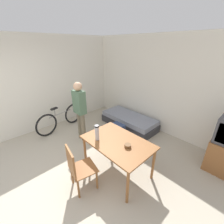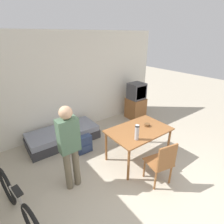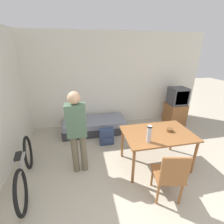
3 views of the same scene
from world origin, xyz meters
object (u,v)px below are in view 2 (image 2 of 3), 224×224
object	(u,v)px
mate_bowl	(147,125)
backpack	(84,144)
wooden_chair	(162,162)
person_standing	(69,144)
bicycle	(18,204)
daybed	(63,136)
tv	(136,102)
thermos_flask	(137,132)
dining_table	(139,133)

from	to	relation	value
mate_bowl	backpack	world-z (taller)	mate_bowl
wooden_chair	backpack	world-z (taller)	wooden_chair
backpack	person_standing	bearing A→B (deg)	-129.76
wooden_chair	bicycle	bearing A→B (deg)	161.12
daybed	person_standing	world-z (taller)	person_standing
tv	mate_bowl	xyz separation A→B (m)	(-1.20, -1.59, 0.21)
bicycle	backpack	distance (m)	1.83
bicycle	mate_bowl	xyz separation A→B (m)	(2.67, 0.03, 0.43)
person_standing	mate_bowl	xyz separation A→B (m)	(1.75, -0.13, -0.15)
daybed	person_standing	xyz separation A→B (m)	(-0.42, -1.49, 0.75)
bicycle	backpack	size ratio (longest dim) A/B	3.76
backpack	tv	bearing A→B (deg)	16.55
person_standing	backpack	world-z (taller)	person_standing
person_standing	mate_bowl	world-z (taller)	person_standing
bicycle	thermos_flask	world-z (taller)	thermos_flask
daybed	wooden_chair	xyz separation A→B (m)	(0.90, -2.41, 0.32)
bicycle	backpack	bearing A→B (deg)	30.81
mate_bowl	backpack	size ratio (longest dim) A/B	0.28
daybed	backpack	bearing A→B (deg)	-72.02
tv	bicycle	world-z (taller)	tv
wooden_chair	person_standing	world-z (taller)	person_standing
thermos_flask	person_standing	bearing A→B (deg)	162.53
daybed	tv	xyz separation A→B (m)	(2.53, -0.03, 0.38)
daybed	bicycle	distance (m)	2.13
daybed	thermos_flask	size ratio (longest dim) A/B	5.72
daybed	dining_table	world-z (taller)	dining_table
bicycle	tv	bearing A→B (deg)	22.71
tv	daybed	bearing A→B (deg)	179.37
bicycle	mate_bowl	distance (m)	2.71
person_standing	bicycle	bearing A→B (deg)	-170.52
bicycle	mate_bowl	world-z (taller)	mate_bowl
tv	bicycle	size ratio (longest dim) A/B	0.73
dining_table	daybed	bearing A→B (deg)	123.66
daybed	thermos_flask	distance (m)	2.15
person_standing	tv	bearing A→B (deg)	26.42
mate_bowl	person_standing	bearing A→B (deg)	175.84
tv	bicycle	bearing A→B (deg)	-157.29
thermos_flask	backpack	bearing A→B (deg)	115.10
person_standing	mate_bowl	size ratio (longest dim) A/B	13.31
daybed	wooden_chair	world-z (taller)	wooden_chair
dining_table	wooden_chair	size ratio (longest dim) A/B	1.45
dining_table	mate_bowl	world-z (taller)	mate_bowl
bicycle	person_standing	size ratio (longest dim) A/B	1.01
bicycle	backpack	world-z (taller)	bicycle
dining_table	person_standing	xyz separation A→B (m)	(-1.50, 0.13, 0.26)
bicycle	wooden_chair	bearing A→B (deg)	-18.88
dining_table	person_standing	bearing A→B (deg)	175.04
tv	backpack	distance (m)	2.42
dining_table	mate_bowl	bearing A→B (deg)	0.70
wooden_chair	mate_bowl	distance (m)	0.94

